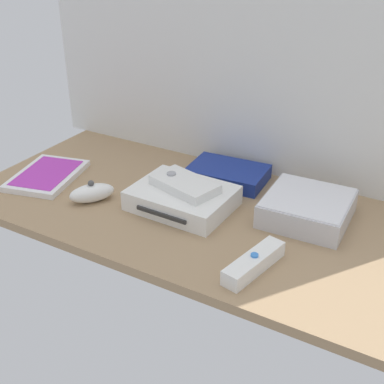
% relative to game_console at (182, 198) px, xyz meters
% --- Properties ---
extents(ground_plane, '(1.00, 0.48, 0.02)m').
position_rel_game_console_xyz_m(ground_plane, '(0.02, 0.01, -0.03)').
color(ground_plane, '#9E7F5B').
rests_on(ground_plane, ground).
extents(back_wall, '(1.10, 0.01, 0.64)m').
position_rel_game_console_xyz_m(back_wall, '(0.02, 0.25, 0.30)').
color(back_wall, silver).
rests_on(back_wall, ground).
extents(game_console, '(0.21, 0.17, 0.04)m').
position_rel_game_console_xyz_m(game_console, '(0.00, 0.00, 0.00)').
color(game_console, white).
rests_on(game_console, ground_plane).
extents(mini_computer, '(0.18, 0.18, 0.05)m').
position_rel_game_console_xyz_m(mini_computer, '(0.25, 0.09, 0.00)').
color(mini_computer, silver).
rests_on(mini_computer, ground_plane).
extents(game_case, '(0.18, 0.22, 0.02)m').
position_rel_game_console_xyz_m(game_case, '(-0.35, -0.04, -0.01)').
color(game_case, white).
rests_on(game_case, ground_plane).
extents(network_router, '(0.19, 0.13, 0.03)m').
position_rel_game_console_xyz_m(network_router, '(0.03, 0.16, -0.00)').
color(network_router, navy).
rests_on(network_router, ground_plane).
extents(remote_wand, '(0.06, 0.15, 0.03)m').
position_rel_game_console_xyz_m(remote_wand, '(0.23, -0.13, -0.01)').
color(remote_wand, white).
rests_on(remote_wand, ground_plane).
extents(remote_nunchuk, '(0.09, 0.11, 0.05)m').
position_rel_game_console_xyz_m(remote_nunchuk, '(-0.19, -0.08, -0.00)').
color(remote_nunchuk, white).
rests_on(remote_nunchuk, ground_plane).
extents(remote_classic_pad, '(0.16, 0.11, 0.02)m').
position_rel_game_console_xyz_m(remote_classic_pad, '(0.00, 0.00, 0.03)').
color(remote_classic_pad, white).
rests_on(remote_classic_pad, game_console).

